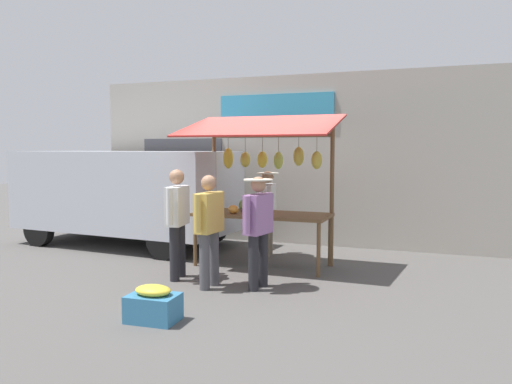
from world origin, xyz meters
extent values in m
plane|color=#514F4C|center=(0.00, 0.00, 0.00)|extent=(40.00, 40.00, 0.00)
cube|color=#9E998E|center=(0.00, -2.20, 1.70)|extent=(9.00, 0.25, 3.40)
cube|color=teal|center=(0.48, -2.06, 2.75)|extent=(2.40, 0.06, 0.56)
cube|color=#47474C|center=(2.63, -2.07, 1.10)|extent=(1.90, 0.04, 2.10)
cube|color=brown|center=(0.00, 0.00, 0.85)|extent=(2.20, 0.90, 0.05)
cylinder|color=brown|center=(1.04, 0.39, 0.41)|extent=(0.06, 0.06, 0.83)
cylinder|color=brown|center=(-1.04, 0.39, 0.41)|extent=(0.06, 0.06, 0.83)
cylinder|color=brown|center=(1.04, -0.39, 0.41)|extent=(0.06, 0.06, 0.83)
cylinder|color=brown|center=(-1.04, -0.39, 0.41)|extent=(0.06, 0.06, 0.83)
cylinder|color=brown|center=(1.06, -0.40, 1.18)|extent=(0.07, 0.07, 2.35)
cylinder|color=brown|center=(-1.06, -0.40, 1.18)|extent=(0.07, 0.07, 2.35)
cylinder|color=brown|center=(0.00, -0.40, 2.15)|extent=(2.12, 0.06, 0.06)
cube|color=#B72D28|center=(0.00, 0.15, 2.30)|extent=(2.50, 1.46, 0.39)
cylinder|color=brown|center=(-0.80, -0.39, 2.02)|extent=(0.01, 0.01, 0.26)
ellipsoid|color=gold|center=(-0.80, -0.39, 1.74)|extent=(0.23, 0.25, 0.30)
cylinder|color=brown|center=(-0.49, -0.40, 2.06)|extent=(0.01, 0.01, 0.19)
ellipsoid|color=gold|center=(-0.49, -0.40, 1.80)|extent=(0.20, 0.17, 0.32)
cylinder|color=brown|center=(-0.14, -0.39, 2.02)|extent=(0.01, 0.01, 0.27)
ellipsoid|color=#B2CC4C|center=(-0.14, -0.39, 1.73)|extent=(0.19, 0.22, 0.30)
cylinder|color=brown|center=(0.15, -0.39, 2.02)|extent=(0.01, 0.01, 0.26)
ellipsoid|color=yellow|center=(0.15, -0.39, 1.75)|extent=(0.22, 0.23, 0.28)
cylinder|color=brown|center=(0.46, -0.39, 2.01)|extent=(0.01, 0.01, 0.27)
ellipsoid|color=gold|center=(0.46, -0.39, 1.74)|extent=(0.18, 0.22, 0.27)
cylinder|color=brown|center=(0.78, -0.39, 2.05)|extent=(0.01, 0.01, 0.21)
ellipsoid|color=yellow|center=(0.78, -0.39, 1.76)|extent=(0.22, 0.20, 0.36)
ellipsoid|color=orange|center=(0.42, 0.23, 0.95)|extent=(0.26, 0.23, 0.14)
sphere|color=#729E4C|center=(0.39, -0.19, 0.98)|extent=(0.20, 0.20, 0.20)
cylinder|color=#726656|center=(0.19, -0.87, 0.38)|extent=(0.14, 0.14, 0.76)
cylinder|color=#726656|center=(0.16, -0.63, 0.38)|extent=(0.14, 0.14, 0.76)
cube|color=silver|center=(0.18, -0.75, 1.03)|extent=(0.28, 0.48, 0.54)
cylinder|color=silver|center=(0.22, -1.04, 1.05)|extent=(0.09, 0.09, 0.49)
cylinder|color=silver|center=(0.14, -0.46, 1.05)|extent=(0.09, 0.09, 0.49)
sphere|color=#A87A5B|center=(0.18, -0.75, 1.43)|extent=(0.21, 0.21, 0.21)
cylinder|color=beige|center=(0.18, -0.75, 1.49)|extent=(0.40, 0.40, 0.02)
cylinder|color=#232328|center=(-0.39, 1.41, 0.38)|extent=(0.14, 0.14, 0.77)
cylinder|color=#232328|center=(-0.43, 1.16, 0.38)|extent=(0.14, 0.14, 0.77)
cube|color=#93669E|center=(-0.41, 1.29, 1.04)|extent=(0.30, 0.49, 0.54)
cylinder|color=#93669E|center=(-0.36, 1.58, 1.06)|extent=(0.09, 0.09, 0.50)
cylinder|color=#93669E|center=(-0.46, 1.00, 1.06)|extent=(0.09, 0.09, 0.50)
sphere|color=#A87A5B|center=(-0.41, 1.29, 1.45)|extent=(0.21, 0.21, 0.21)
cylinder|color=beige|center=(-0.41, 1.29, 1.51)|extent=(0.40, 0.40, 0.02)
cylinder|color=#232328|center=(0.87, 1.35, 0.40)|extent=(0.14, 0.14, 0.81)
cylinder|color=#232328|center=(0.92, 1.09, 0.40)|extent=(0.14, 0.14, 0.81)
cube|color=silver|center=(0.89, 1.22, 1.09)|extent=(0.29, 0.52, 0.57)
cylinder|color=silver|center=(0.85, 1.52, 1.11)|extent=(0.09, 0.09, 0.53)
cylinder|color=silver|center=(0.94, 0.92, 1.11)|extent=(0.09, 0.09, 0.53)
sphere|color=#A87A5B|center=(0.89, 1.22, 1.52)|extent=(0.22, 0.22, 0.22)
cylinder|color=#4C4C51|center=(0.26, 1.61, 0.39)|extent=(0.14, 0.14, 0.78)
cylinder|color=#4C4C51|center=(0.23, 1.35, 0.39)|extent=(0.14, 0.14, 0.78)
cube|color=gold|center=(0.25, 1.48, 1.05)|extent=(0.26, 0.49, 0.55)
cylinder|color=gold|center=(0.27, 1.77, 1.07)|extent=(0.09, 0.09, 0.51)
cylinder|color=gold|center=(0.22, 1.19, 1.07)|extent=(0.09, 0.09, 0.51)
sphere|color=#A87A5B|center=(0.25, 1.48, 1.46)|extent=(0.21, 0.21, 0.21)
cube|color=silver|center=(3.21, -0.77, 1.10)|extent=(4.51, 2.12, 1.55)
cube|color=black|center=(4.52, -0.85, 1.38)|extent=(1.52, 1.90, 0.68)
cylinder|color=black|center=(4.75, -0.03, 0.33)|extent=(0.67, 0.22, 0.66)
cylinder|color=black|center=(4.65, -1.69, 0.33)|extent=(0.67, 0.22, 0.66)
cylinder|color=black|center=(1.77, 0.16, 0.33)|extent=(0.67, 0.22, 0.66)
cylinder|color=black|center=(1.66, -1.50, 0.33)|extent=(0.67, 0.22, 0.66)
cube|color=teal|center=(0.22, 2.96, 0.15)|extent=(0.58, 0.43, 0.30)
ellipsoid|color=yellow|center=(0.22, 2.96, 0.35)|extent=(0.42, 0.30, 0.12)
camera|label=1|loc=(-2.82, 7.70, 1.93)|focal=35.42mm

